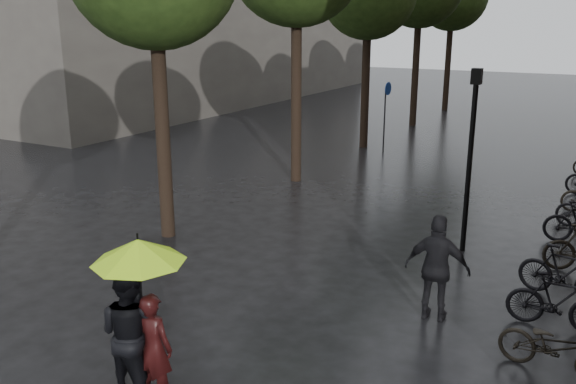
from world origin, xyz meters
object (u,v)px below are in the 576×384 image
Objects in this scene: person_black at (131,333)px; lamp_post at (471,143)px; person_burgundy at (153,348)px; pedestrian_walking at (437,268)px.

lamp_post reaches higher than person_black.
person_burgundy is 4.84m from pedestrian_walking.
person_black is at bearing 6.10° from person_burgundy.
person_burgundy is 0.36m from person_black.
pedestrian_walking is 3.78m from lamp_post.
pedestrian_walking is at bearing -127.39° from person_burgundy.
person_burgundy is 0.83× the size of pedestrian_walking.
person_burgundy is at bearing -169.63° from person_black.
person_black is 0.47× the size of lamp_post.
person_burgundy is at bearing 52.37° from pedestrian_walking.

